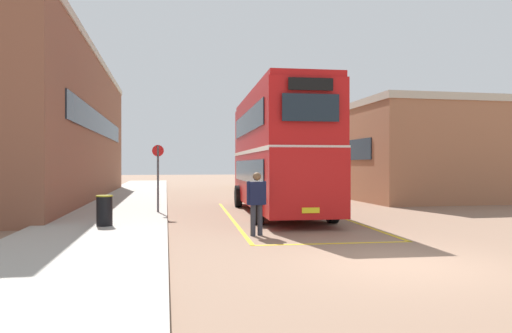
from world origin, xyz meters
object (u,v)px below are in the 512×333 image
bus_stop_sign (158,172)px  litter_bin (104,210)px  double_decker_bus (278,150)px  single_deck_bus (267,168)px  pedestrian_boarding (257,199)px

bus_stop_sign → litter_bin: bearing=-111.4°
double_decker_bus → single_deck_bus: size_ratio=1.24×
pedestrian_boarding → single_deck_bus: bearing=77.2°
single_deck_bus → litter_bin: 26.44m
single_deck_bus → litter_bin: (-10.20, -24.37, -1.04)m
litter_bin → bus_stop_sign: (1.49, 3.80, 1.09)m
litter_bin → bus_stop_sign: 4.22m
single_deck_bus → bus_stop_sign: single_deck_bus is taller
pedestrian_boarding → litter_bin: bearing=156.7°
bus_stop_sign → single_deck_bus: bearing=67.1°
pedestrian_boarding → litter_bin: (-4.23, 1.82, -0.42)m
pedestrian_boarding → bus_stop_sign: size_ratio=0.68×
double_decker_bus → bus_stop_sign: size_ratio=3.98×
pedestrian_boarding → bus_stop_sign: bearing=116.0°
pedestrian_boarding → litter_bin: pedestrian_boarding is taller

